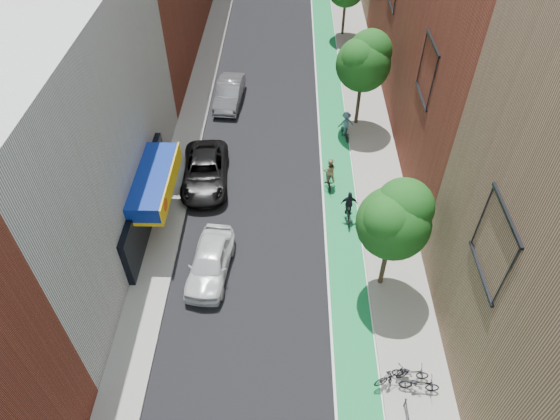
# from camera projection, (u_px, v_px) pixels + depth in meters

# --- Properties ---
(bike_lane) EXTENTS (2.00, 68.00, 0.01)m
(bike_lane) POSITION_uv_depth(u_px,v_px,m) (331.00, 108.00, 36.68)
(bike_lane) COLOR #157A3E
(bike_lane) RESTS_ON ground
(sidewalk_left) EXTENTS (2.00, 68.00, 0.15)m
(sidewalk_left) POSITION_uv_depth(u_px,v_px,m) (196.00, 106.00, 36.78)
(sidewalk_left) COLOR gray
(sidewalk_left) RESTS_ON ground
(sidewalk_right) EXTENTS (3.00, 68.00, 0.15)m
(sidewalk_right) POSITION_uv_depth(u_px,v_px,m) (366.00, 108.00, 36.59)
(sidewalk_right) COLOR gray
(sidewalk_right) RESTS_ON ground
(building_left_white) EXTENTS (8.00, 20.00, 12.00)m
(building_left_white) POSITION_uv_depth(u_px,v_px,m) (44.00, 135.00, 24.14)
(building_left_white) COLOR silver
(building_left_white) RESTS_ON ground
(tree_near) EXTENTS (3.40, 3.36, 6.42)m
(tree_near) POSITION_uv_depth(u_px,v_px,m) (395.00, 219.00, 21.99)
(tree_near) COLOR #332619
(tree_near) RESTS_ON ground
(tree_mid) EXTENTS (3.55, 3.53, 6.74)m
(tree_mid) POSITION_uv_depth(u_px,v_px,m) (364.00, 60.00, 31.82)
(tree_mid) COLOR #332619
(tree_mid) RESTS_ON ground
(parked_car_white) EXTENTS (2.36, 4.92, 1.62)m
(parked_car_white) POSITION_uv_depth(u_px,v_px,m) (210.00, 262.00, 25.19)
(parked_car_white) COLOR silver
(parked_car_white) RESTS_ON ground
(parked_car_black) EXTENTS (3.10, 5.98, 1.61)m
(parked_car_black) POSITION_uv_depth(u_px,v_px,m) (205.00, 172.00, 30.26)
(parked_car_black) COLOR black
(parked_car_black) RESTS_ON ground
(parked_car_silver) EXTENTS (2.06, 5.02, 1.62)m
(parked_car_silver) POSITION_uv_depth(u_px,v_px,m) (229.00, 93.00, 36.67)
(parked_car_silver) COLOR gray
(parked_car_silver) RESTS_ON ground
(cyclist_lane_near) EXTENTS (0.86, 1.84, 2.00)m
(cyclist_lane_near) POSITION_uv_depth(u_px,v_px,m) (329.00, 175.00, 29.96)
(cyclist_lane_near) COLOR black
(cyclist_lane_near) RESTS_ON ground
(cyclist_lane_mid) EXTENTS (0.93, 1.90, 1.93)m
(cyclist_lane_mid) POSITION_uv_depth(u_px,v_px,m) (349.00, 210.00, 28.04)
(cyclist_lane_mid) COLOR black
(cyclist_lane_mid) RESTS_ON ground
(cyclist_lane_far) EXTENTS (1.18, 1.66, 1.99)m
(cyclist_lane_far) POSITION_uv_depth(u_px,v_px,m) (346.00, 127.00, 33.45)
(cyclist_lane_far) COLOR black
(cyclist_lane_far) RESTS_ON ground
(parked_bike_near) EXTENTS (1.73, 0.75, 0.88)m
(parked_bike_near) POSITION_uv_depth(u_px,v_px,m) (419.00, 384.00, 20.78)
(parked_bike_near) COLOR black
(parked_bike_near) RESTS_ON sidewalk_right
(parked_bike_mid) EXTENTS (1.76, 1.07, 1.02)m
(parked_bike_mid) POSITION_uv_depth(u_px,v_px,m) (392.00, 376.00, 20.97)
(parked_bike_mid) COLOR black
(parked_bike_mid) RESTS_ON sidewalk_right
(parked_bike_far) EXTENTS (1.61, 0.71, 0.82)m
(parked_bike_far) POSITION_uv_depth(u_px,v_px,m) (411.00, 372.00, 21.19)
(parked_bike_far) COLOR black
(parked_bike_far) RESTS_ON sidewalk_right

